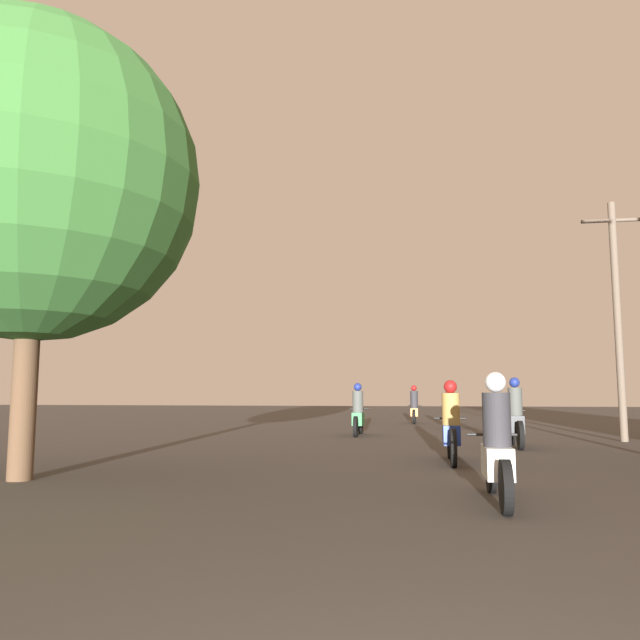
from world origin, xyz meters
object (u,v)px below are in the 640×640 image
Objects in this scene: motorcycle_blue at (451,429)px; motorcycle_silver at (450,411)px; utility_pole_far at (617,314)px; motorcycle_green at (358,414)px; motorcycle_black at (515,419)px; street_tree at (36,181)px; motorcycle_orange at (414,408)px; motorcycle_white at (497,450)px.

motorcycle_silver is (0.44, 11.54, 0.01)m from motorcycle_blue.
motorcycle_blue is 7.94m from utility_pole_far.
motorcycle_silver is (2.89, 4.50, 0.00)m from motorcycle_green.
motorcycle_black reaches higher than motorcycle_blue.
street_tree is (-10.93, -9.18, 1.12)m from utility_pole_far.
motorcycle_black is 11.62m from motorcycle_orange.
motorcycle_white is 11.56m from motorcycle_green.
motorcycle_silver reaches higher than motorcycle_white.
motorcycle_orange is 19.41m from street_tree.
street_tree is (-6.28, -3.37, 3.88)m from motorcycle_blue.
motorcycle_black is 0.99× the size of motorcycle_orange.
motorcycle_silver is at bearing 49.25° from motorcycle_green.
motorcycle_green is at bearing 109.82° from motorcycle_white.
motorcycle_silver is 3.59m from motorcycle_orange.
motorcycle_white is at bearing -80.84° from motorcycle_silver.
motorcycle_green is at bearing 143.41° from motorcycle_black.
motorcycle_green reaches higher than motorcycle_white.
motorcycle_orange is (-1.35, 3.33, 0.01)m from motorcycle_silver.
motorcycle_black is 0.30× the size of street_tree.
motorcycle_silver is at bearing -69.84° from motorcycle_orange.
utility_pole_far is (4.21, -5.74, 2.75)m from motorcycle_silver.
motorcycle_silver is at bearing 126.26° from utility_pole_far.
motorcycle_white reaches higher than motorcycle_blue.
motorcycle_black is (1.27, 7.71, 0.04)m from motorcycle_white.
utility_pole_far is at bearing 72.50° from motorcycle_white.
motorcycle_green reaches higher than motorcycle_silver.
motorcycle_black is 4.66m from utility_pole_far.
motorcycle_orange is (-0.91, 14.87, 0.02)m from motorcycle_blue.
utility_pole_far is at bearing 49.66° from motorcycle_blue.
motorcycle_black is 1.00× the size of motorcycle_green.
motorcycle_silver is at bearing 65.73° from street_tree.
motorcycle_white is at bearing -6.88° from street_tree.
motorcycle_black is 11.18m from street_tree.
street_tree is at bearing -139.98° from utility_pole_far.
utility_pole_far is (7.10, -1.23, 2.75)m from motorcycle_green.
motorcycle_white is at bearing -86.87° from motorcycle_blue.
motorcycle_black is 1.04× the size of motorcycle_silver.
motorcycle_blue is at bearing -82.70° from motorcycle_silver.
motorcycle_green is 1.04× the size of motorcycle_silver.
motorcycle_green reaches higher than motorcycle_blue.
utility_pole_far is (4.65, 5.81, 2.76)m from motorcycle_blue.
motorcycle_white is 4.19m from motorcycle_blue.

